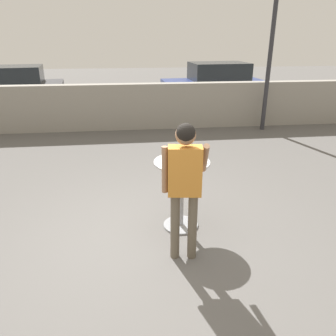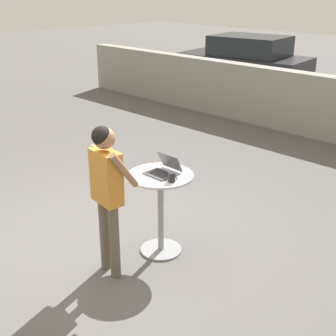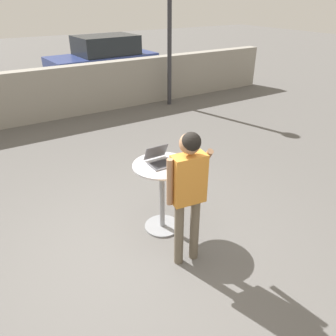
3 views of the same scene
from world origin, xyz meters
name	(u,v)px [view 1 (image 1 of 3)]	position (x,y,z in m)	size (l,w,h in m)	color
ground_plane	(141,242)	(0.00, 0.00, 0.00)	(50.00, 50.00, 0.00)	#5B5956
pavement_kerb	(132,107)	(0.00, 5.77, 0.65)	(15.02, 0.35, 1.29)	gray
cafe_table	(181,185)	(0.59, 0.35, 0.65)	(0.75, 0.75, 1.00)	gray
laptop	(181,157)	(0.59, 0.39, 1.04)	(0.32, 0.34, 0.22)	#515156
coffee_mug	(200,158)	(0.82, 0.29, 1.05)	(0.12, 0.08, 0.11)	#232328
standing_person	(185,177)	(0.51, -0.36, 1.08)	(0.54, 0.35, 1.70)	brown
parked_car_near_street	(215,84)	(3.24, 8.96, 0.80)	(3.95, 2.07, 1.59)	navy
parked_car_further_down	(8,89)	(-4.33, 8.72, 0.79)	(4.09, 2.30, 1.56)	black
street_lamp	(272,37)	(3.75, 5.23, 2.50)	(0.32, 0.32, 3.81)	#2D2D33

